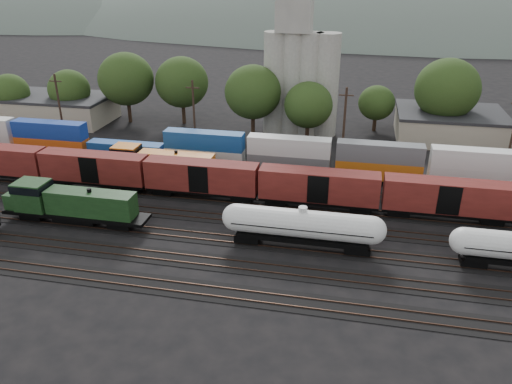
% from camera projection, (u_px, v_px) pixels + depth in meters
% --- Properties ---
extents(ground, '(600.00, 600.00, 0.00)m').
position_uv_depth(ground, '(234.00, 219.00, 61.38)').
color(ground, black).
extents(tracks, '(180.00, 33.20, 0.20)m').
position_uv_depth(tracks, '(234.00, 219.00, 61.36)').
color(tracks, black).
rests_on(tracks, ground).
extents(green_locomotive, '(17.96, 3.17, 4.75)m').
position_uv_depth(green_locomotive, '(67.00, 203.00, 59.36)').
color(green_locomotive, black).
rests_on(green_locomotive, ground).
extents(tank_car_a, '(17.89, 3.20, 4.69)m').
position_uv_depth(tank_car_a, '(302.00, 225.00, 54.11)').
color(tank_car_a, silver).
rests_on(tank_car_a, ground).
extents(orange_locomotive, '(18.13, 3.02, 4.53)m').
position_uv_depth(orange_locomotive, '(157.00, 162.00, 71.79)').
color(orange_locomotive, black).
rests_on(orange_locomotive, ground).
extents(boxcar_string, '(169.00, 2.90, 4.20)m').
position_uv_depth(boxcar_string, '(319.00, 186.00, 62.71)').
color(boxcar_string, black).
rests_on(boxcar_string, ground).
extents(container_wall, '(160.00, 2.60, 5.80)m').
position_uv_depth(container_wall, '(241.00, 154.00, 74.00)').
color(container_wall, black).
rests_on(container_wall, ground).
extents(grain_silo, '(13.40, 5.00, 29.00)m').
position_uv_depth(grain_silo, '(300.00, 72.00, 88.13)').
color(grain_silo, '#9E9B90').
rests_on(grain_silo, ground).
extents(industrial_sheds, '(119.38, 17.26, 5.10)m').
position_uv_depth(industrial_sheds, '(316.00, 122.00, 90.47)').
color(industrial_sheds, '#9E937F').
rests_on(industrial_sheds, ground).
extents(tree_band, '(162.34, 19.87, 14.30)m').
position_uv_depth(tree_band, '(346.00, 93.00, 88.21)').
color(tree_band, black).
rests_on(tree_band, ground).
extents(utility_poles, '(122.20, 0.36, 12.00)m').
position_uv_depth(utility_poles, '(267.00, 120.00, 78.38)').
color(utility_poles, black).
rests_on(utility_poles, ground).
extents(distant_hills, '(860.00, 286.00, 130.00)m').
position_uv_depth(distant_hills, '(380.00, 55.00, 296.92)').
color(distant_hills, '#59665B').
rests_on(distant_hills, ground).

